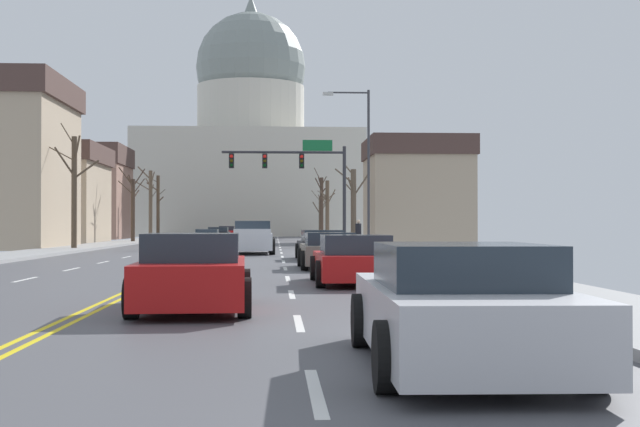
% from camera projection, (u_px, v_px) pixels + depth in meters
% --- Properties ---
extents(ground, '(20.00, 180.00, 0.20)m').
position_uv_depth(ground, '(210.00, 254.00, 41.76)').
color(ground, '#4D4D53').
extents(signal_gantry, '(7.91, 0.41, 6.71)m').
position_uv_depth(signal_gantry, '(300.00, 169.00, 54.17)').
color(signal_gantry, '#28282D').
rests_on(signal_gantry, ground).
extents(street_lamp_right, '(2.53, 0.24, 8.57)m').
position_uv_depth(street_lamp_right, '(363.00, 155.00, 45.78)').
color(street_lamp_right, '#333338').
rests_on(street_lamp_right, ground).
extents(capitol_building, '(28.47, 23.65, 32.07)m').
position_uv_depth(capitol_building, '(251.00, 151.00, 113.36)').
color(capitol_building, beige).
rests_on(capitol_building, ground).
extents(sedan_near_00, '(2.17, 4.34, 1.27)m').
position_uv_depth(sedan_near_00, '(252.00, 239.00, 49.64)').
color(sedan_near_00, silver).
rests_on(sedan_near_00, ground).
extents(pickup_truck_near_01, '(2.27, 5.60, 1.64)m').
position_uv_depth(pickup_truck_near_01, '(253.00, 239.00, 42.91)').
color(pickup_truck_near_01, silver).
rests_on(pickup_truck_near_01, ground).
extents(sedan_near_02, '(2.20, 4.67, 1.23)m').
position_uv_depth(sedan_near_02, '(322.00, 246.00, 35.68)').
color(sedan_near_02, black).
rests_on(sedan_near_02, ground).
extents(sedan_near_03, '(2.02, 4.25, 1.21)m').
position_uv_depth(sedan_near_03, '(329.00, 251.00, 28.43)').
color(sedan_near_03, '#6B6056').
rests_on(sedan_near_03, ground).
extents(sedan_near_04, '(2.04, 4.49, 1.22)m').
position_uv_depth(sedan_near_04, '(354.00, 261.00, 21.08)').
color(sedan_near_04, '#B71414').
rests_on(sedan_near_04, ground).
extents(sedan_near_05, '(2.09, 4.28, 1.32)m').
position_uv_depth(sedan_near_05, '(193.00, 274.00, 14.57)').
color(sedan_near_05, '#B71414').
rests_on(sedan_near_05, ground).
extents(sedan_near_06, '(2.12, 4.58, 1.27)m').
position_uv_depth(sedan_near_06, '(460.00, 308.00, 8.83)').
color(sedan_near_06, silver).
rests_on(sedan_near_06, ground).
extents(sedan_oncoming_00, '(2.07, 4.36, 1.11)m').
position_uv_depth(sedan_oncoming_00, '(207.00, 237.00, 63.36)').
color(sedan_oncoming_00, silver).
rests_on(sedan_oncoming_00, ground).
extents(sedan_oncoming_01, '(2.09, 4.56, 1.23)m').
position_uv_depth(sedan_oncoming_01, '(218.00, 235.00, 73.48)').
color(sedan_oncoming_01, black).
rests_on(sedan_oncoming_01, ground).
extents(sedan_oncoming_02, '(1.96, 4.24, 1.30)m').
position_uv_depth(sedan_oncoming_02, '(227.00, 233.00, 85.99)').
color(sedan_oncoming_02, '#B71414').
rests_on(sedan_oncoming_02, ground).
extents(flank_building_00, '(14.29, 9.77, 7.56)m').
position_uv_depth(flank_building_00, '(9.00, 194.00, 65.33)').
color(flank_building_00, tan).
rests_on(flank_building_00, ground).
extents(flank_building_02, '(8.49, 10.06, 9.40)m').
position_uv_depth(flank_building_02, '(85.00, 192.00, 86.44)').
color(flank_building_02, '#8C6656').
rests_on(flank_building_02, ground).
extents(flank_building_03, '(8.58, 9.51, 8.77)m').
position_uv_depth(flank_building_03, '(417.00, 189.00, 72.55)').
color(flank_building_03, tan).
rests_on(flank_building_03, ground).
extents(bare_tree_00, '(1.31, 2.72, 7.27)m').
position_uv_depth(bare_tree_00, '(322.00, 205.00, 88.21)').
color(bare_tree_00, '#423328').
rests_on(bare_tree_00, ground).
extents(bare_tree_01, '(2.03, 1.85, 6.34)m').
position_uv_depth(bare_tree_01, '(158.00, 205.00, 87.38)').
color(bare_tree_01, '#4C3D2D').
rests_on(bare_tree_01, ground).
extents(bare_tree_02, '(1.90, 1.90, 5.19)m').
position_uv_depth(bare_tree_02, '(321.00, 215.00, 95.60)').
color(bare_tree_02, brown).
rests_on(bare_tree_02, ground).
extents(bare_tree_03, '(2.87, 1.61, 7.04)m').
position_uv_depth(bare_tree_03, '(74.00, 188.00, 48.22)').
color(bare_tree_03, '#4C3D2D').
rests_on(bare_tree_03, ground).
extents(bare_tree_04, '(1.87, 2.46, 5.58)m').
position_uv_depth(bare_tree_04, '(327.00, 208.00, 82.51)').
color(bare_tree_04, brown).
rests_on(bare_tree_04, ground).
extents(bare_tree_05, '(2.25, 2.16, 5.83)m').
position_uv_depth(bare_tree_05, '(133.00, 206.00, 67.14)').
color(bare_tree_05, '#423328').
rests_on(bare_tree_05, ground).
extents(bare_tree_06, '(2.43, 2.07, 5.56)m').
position_uv_depth(bare_tree_06, '(353.00, 204.00, 59.13)').
color(bare_tree_06, brown).
rests_on(bare_tree_06, ground).
extents(bare_tree_07, '(2.28, 2.20, 6.63)m').
position_uv_depth(bare_tree_07, '(150.00, 202.00, 77.70)').
color(bare_tree_07, brown).
rests_on(bare_tree_07, ground).
extents(pedestrian_00, '(0.35, 0.34, 1.59)m').
position_uv_depth(pedestrian_00, '(358.00, 232.00, 47.91)').
color(pedestrian_00, '#33333D').
rests_on(pedestrian_00, ground).
extents(bicycle_parked, '(0.12, 1.77, 0.85)m').
position_uv_depth(bicycle_parked, '(382.00, 244.00, 42.49)').
color(bicycle_parked, black).
rests_on(bicycle_parked, ground).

